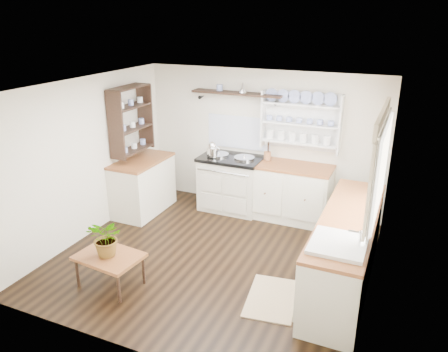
# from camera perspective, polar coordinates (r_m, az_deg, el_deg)

# --- Properties ---
(floor) EXTENTS (4.00, 3.80, 0.01)m
(floor) POSITION_cam_1_polar(r_m,az_deg,el_deg) (6.04, -1.34, -10.55)
(floor) COLOR black
(floor) RESTS_ON ground
(wall_back) EXTENTS (4.00, 0.02, 2.30)m
(wall_back) POSITION_cam_1_polar(r_m,az_deg,el_deg) (7.21, 4.97, 4.62)
(wall_back) COLOR silver
(wall_back) RESTS_ON ground
(wall_right) EXTENTS (0.02, 3.80, 2.30)m
(wall_right) POSITION_cam_1_polar(r_m,az_deg,el_deg) (5.08, 19.51, -3.47)
(wall_right) COLOR silver
(wall_right) RESTS_ON ground
(wall_left) EXTENTS (0.02, 3.80, 2.30)m
(wall_left) POSITION_cam_1_polar(r_m,az_deg,el_deg) (6.59, -17.42, 2.20)
(wall_left) COLOR silver
(wall_left) RESTS_ON ground
(ceiling) EXTENTS (4.00, 3.80, 0.01)m
(ceiling) POSITION_cam_1_polar(r_m,az_deg,el_deg) (5.24, -1.55, 11.57)
(ceiling) COLOR white
(ceiling) RESTS_ON wall_back
(window) EXTENTS (0.08, 1.55, 1.22)m
(window) POSITION_cam_1_polar(r_m,az_deg,el_deg) (5.08, 19.64, 1.53)
(window) COLOR white
(window) RESTS_ON wall_right
(aga_cooker) EXTENTS (1.02, 0.71, 0.94)m
(aga_cooker) POSITION_cam_1_polar(r_m,az_deg,el_deg) (7.27, 0.94, -0.87)
(aga_cooker) COLOR beige
(aga_cooker) RESTS_ON floor
(back_cabinets) EXTENTS (1.27, 0.63, 0.90)m
(back_cabinets) POSITION_cam_1_polar(r_m,az_deg,el_deg) (7.00, 8.65, -2.01)
(back_cabinets) COLOR beige
(back_cabinets) RESTS_ON floor
(right_cabinets) EXTENTS (0.62, 2.43, 0.90)m
(right_cabinets) POSITION_cam_1_polar(r_m,az_deg,el_deg) (5.49, 15.61, -9.22)
(right_cabinets) COLOR beige
(right_cabinets) RESTS_ON floor
(belfast_sink) EXTENTS (0.55, 0.60, 0.45)m
(belfast_sink) POSITION_cam_1_polar(r_m,az_deg,el_deg) (4.67, 14.57, -9.88)
(belfast_sink) COLOR white
(belfast_sink) RESTS_ON right_cabinets
(left_cabinets) EXTENTS (0.62, 1.13, 0.90)m
(left_cabinets) POSITION_cam_1_polar(r_m,az_deg,el_deg) (7.31, -10.54, -1.15)
(left_cabinets) COLOR beige
(left_cabinets) RESTS_ON floor
(plate_rack) EXTENTS (1.20, 0.22, 0.90)m
(plate_rack) POSITION_cam_1_polar(r_m,az_deg,el_deg) (6.90, 10.12, 7.14)
(plate_rack) COLOR white
(plate_rack) RESTS_ON wall_back
(high_shelf) EXTENTS (1.50, 0.29, 0.16)m
(high_shelf) POSITION_cam_1_polar(r_m,az_deg,el_deg) (7.07, 1.71, 10.68)
(high_shelf) COLOR black
(high_shelf) RESTS_ON wall_back
(left_shelving) EXTENTS (0.28, 0.80, 1.05)m
(left_shelving) POSITION_cam_1_polar(r_m,az_deg,el_deg) (7.07, -12.06, 7.27)
(left_shelving) COLOR black
(left_shelving) RESTS_ON wall_left
(kettle) EXTENTS (0.19, 0.19, 0.23)m
(kettle) POSITION_cam_1_polar(r_m,az_deg,el_deg) (7.08, -1.50, 3.52)
(kettle) COLOR silver
(kettle) RESTS_ON aga_cooker
(utensil_crock) EXTENTS (0.11, 0.11, 0.13)m
(utensil_crock) POSITION_cam_1_polar(r_m,az_deg,el_deg) (7.01, 5.68, 2.64)
(utensil_crock) COLOR #945C36
(utensil_crock) RESTS_ON back_cabinets
(center_table) EXTENTS (0.81, 0.61, 0.41)m
(center_table) POSITION_cam_1_polar(r_m,az_deg,el_deg) (5.47, -14.75, -10.38)
(center_table) COLOR brown
(center_table) RESTS_ON floor
(potted_plant) EXTENTS (0.46, 0.42, 0.47)m
(potted_plant) POSITION_cam_1_polar(r_m,az_deg,el_deg) (5.34, -15.02, -7.80)
(potted_plant) COLOR #3F7233
(potted_plant) RESTS_ON center_table
(floor_rug) EXTENTS (0.66, 0.92, 0.02)m
(floor_rug) POSITION_cam_1_polar(r_m,az_deg,el_deg) (5.29, 6.27, -15.58)
(floor_rug) COLOR #845F4D
(floor_rug) RESTS_ON floor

